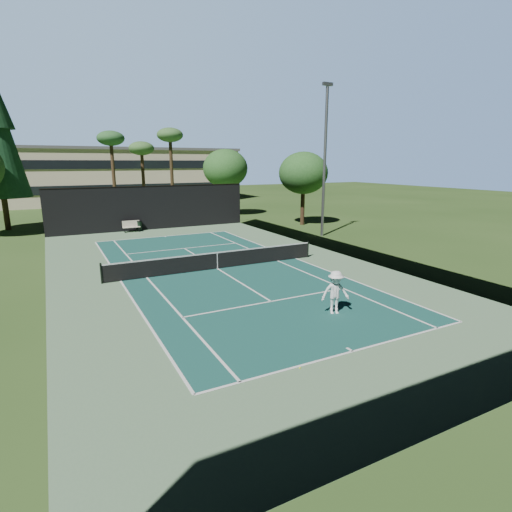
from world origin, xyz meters
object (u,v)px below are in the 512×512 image
at_px(tennis_net, 217,260).
at_px(player, 335,292).
at_px(tennis_ball_b, 200,263).
at_px(trash_bin, 139,226).
at_px(park_bench, 131,226).
at_px(tennis_ball_a, 300,368).
at_px(tennis_ball_d, 140,267).
at_px(tennis_ball_c, 230,255).

height_order(tennis_net, player, player).
bearing_deg(player, tennis_ball_b, 120.52).
bearing_deg(trash_bin, park_bench, -159.32).
bearing_deg(tennis_ball_b, trash_bin, 93.51).
bearing_deg(player, tennis_ball_a, -121.05).
relative_size(tennis_net, tennis_ball_a, 198.64).
relative_size(tennis_net, tennis_ball_d, 165.45).
height_order(tennis_net, tennis_ball_b, tennis_net).
bearing_deg(trash_bin, tennis_ball_b, -86.49).
bearing_deg(tennis_ball_a, player, 39.78).
bearing_deg(tennis_ball_d, tennis_net, -32.07).
bearing_deg(tennis_ball_b, tennis_ball_d, 167.55).
xyz_separation_m(tennis_ball_d, trash_bin, (2.64, 13.23, 0.44)).
relative_size(tennis_ball_b, trash_bin, 0.06).
relative_size(park_bench, trash_bin, 1.59).
xyz_separation_m(tennis_ball_a, tennis_ball_b, (1.69, 13.73, -0.00)).
xyz_separation_m(park_bench, trash_bin, (0.72, 0.27, -0.07)).
relative_size(tennis_ball_d, trash_bin, 0.08).
relative_size(tennis_ball_c, tennis_ball_d, 0.91).
bearing_deg(tennis_ball_b, park_bench, 96.57).
xyz_separation_m(tennis_ball_b, tennis_ball_c, (2.51, 1.02, 0.01)).
bearing_deg(tennis_ball_a, tennis_net, 79.77).
height_order(tennis_ball_b, park_bench, park_bench).
distance_m(tennis_ball_b, tennis_ball_d, 3.59).
height_order(park_bench, trash_bin, park_bench).
relative_size(tennis_ball_c, trash_bin, 0.08).
distance_m(player, tennis_ball_a, 5.04).
bearing_deg(tennis_ball_c, tennis_ball_a, -105.92).
height_order(tennis_ball_b, tennis_ball_d, tennis_ball_d).
bearing_deg(player, park_bench, 117.83).
bearing_deg(tennis_net, tennis_ball_d, 147.93).
bearing_deg(tennis_ball_b, tennis_ball_a, -97.04).
distance_m(tennis_net, tennis_ball_c, 3.45).
height_order(tennis_ball_a, park_bench, park_bench).
bearing_deg(player, tennis_ball_c, 107.23).
xyz_separation_m(tennis_ball_b, trash_bin, (-0.86, 14.01, 0.45)).
bearing_deg(park_bench, player, -81.34).
xyz_separation_m(tennis_net, tennis_ball_b, (-0.47, 1.72, -0.53)).
bearing_deg(trash_bin, tennis_net, -85.16).
distance_m(tennis_ball_a, tennis_ball_b, 13.83).
bearing_deg(tennis_ball_a, tennis_ball_b, 82.96).
distance_m(tennis_net, trash_bin, 15.78).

